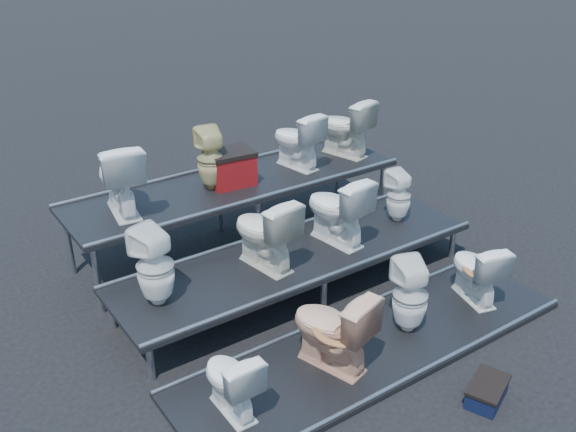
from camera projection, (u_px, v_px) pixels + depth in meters
ground at (298, 289)px, 7.27m from camera, size 80.00×80.00×0.00m
tier_front at (374, 346)px, 6.29m from camera, size 4.20×1.20×0.06m
tier_mid at (298, 272)px, 7.16m from camera, size 4.20×1.20×0.46m
tier_back at (238, 214)px, 8.03m from camera, size 4.20×1.20×0.86m
toilet_0 at (231, 380)px, 5.32m from camera, size 0.36×0.63×0.64m
toilet_1 at (332, 328)px, 5.82m from camera, size 0.66×0.89×0.81m
toilet_2 at (410, 296)px, 6.33m from camera, size 0.45×0.45×0.78m
toilet_3 at (476, 270)px, 6.84m from camera, size 0.56×0.77×0.70m
toilet_4 at (155, 266)px, 6.04m from camera, size 0.45×0.45×0.80m
toilet_5 at (264, 232)px, 6.66m from camera, size 0.55×0.84×0.80m
toilet_6 at (337, 209)px, 7.15m from camera, size 0.55×0.84×0.81m
toilet_7 at (399, 196)px, 7.67m from camera, size 0.31×0.31×0.64m
toilet_8 at (119, 177)px, 6.92m from camera, size 0.58×0.87×0.82m
toilet_9 at (211, 159)px, 7.51m from camera, size 0.39×0.40×0.75m
toilet_10 at (297, 140)px, 8.14m from camera, size 0.52×0.77×0.73m
toilet_11 at (345, 127)px, 8.53m from camera, size 0.61×0.85×0.78m
red_crate at (231, 169)px, 7.72m from camera, size 0.55×0.46×0.37m
step_stool at (487, 393)px, 5.62m from camera, size 0.50×0.41×0.16m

